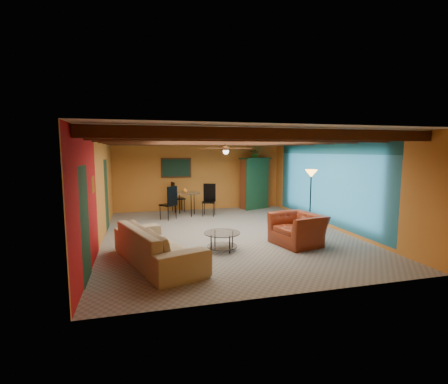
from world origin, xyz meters
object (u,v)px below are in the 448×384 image
object	(u,v)px
sofa	(157,245)
vase	(185,181)
armoire	(255,184)
coffee_table	(222,241)
potted_plant	(255,153)
dining_table	(185,200)
floor_lamp	(310,200)
armchair	(298,229)

from	to	relation	value
sofa	vase	size ratio (longest dim) A/B	14.84
armoire	vase	world-z (taller)	armoire
coffee_table	armoire	bearing A→B (deg)	62.48
potted_plant	vase	size ratio (longest dim) A/B	2.74
sofa	dining_table	world-z (taller)	dining_table
coffee_table	potted_plant	size ratio (longest dim) A/B	1.73
sofa	armoire	world-z (taller)	armoire
armoire	potted_plant	xyz separation A→B (m)	(0.00, 0.00, 1.23)
coffee_table	floor_lamp	distance (m)	3.36
coffee_table	sofa	bearing A→B (deg)	-161.70
armoire	floor_lamp	xyz separation A→B (m)	(0.33, -3.79, -0.10)
coffee_table	armoire	world-z (taller)	armoire
potted_plant	sofa	bearing A→B (deg)	-126.54
coffee_table	armoire	distance (m)	5.84
armchair	floor_lamp	size ratio (longest dim) A/B	0.66
vase	sofa	bearing A→B (deg)	-104.49
dining_table	potted_plant	world-z (taller)	potted_plant
coffee_table	potted_plant	xyz separation A→B (m)	(2.68, 5.14, 1.99)
armoire	floor_lamp	bearing A→B (deg)	-106.60
potted_plant	vase	bearing A→B (deg)	-164.74
floor_lamp	dining_table	bearing A→B (deg)	137.44
armoire	potted_plant	bearing A→B (deg)	0.00
dining_table	floor_lamp	xyz separation A→B (m)	(3.26, -2.99, 0.31)
coffee_table	vase	bearing A→B (deg)	93.25
armoire	vase	size ratio (longest dim) A/B	11.02
sofa	floor_lamp	distance (m)	4.89
dining_table	vase	bearing A→B (deg)	0.00
dining_table	vase	size ratio (longest dim) A/B	12.35
armchair	potted_plant	distance (m)	5.50
sofa	armchair	bearing A→B (deg)	-100.46
sofa	coffee_table	world-z (taller)	sofa
coffee_table	dining_table	distance (m)	4.36
vase	armchair	bearing A→B (deg)	-63.46
coffee_table	dining_table	size ratio (longest dim) A/B	0.38
floor_lamp	potted_plant	bearing A→B (deg)	95.04
coffee_table	armchair	bearing A→B (deg)	0.04
sofa	vase	world-z (taller)	vase
coffee_table	vase	world-z (taller)	vase
potted_plant	vase	world-z (taller)	potted_plant
sofa	coffee_table	bearing A→B (deg)	-90.43
dining_table	armoire	world-z (taller)	armoire
armoire	potted_plant	world-z (taller)	potted_plant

